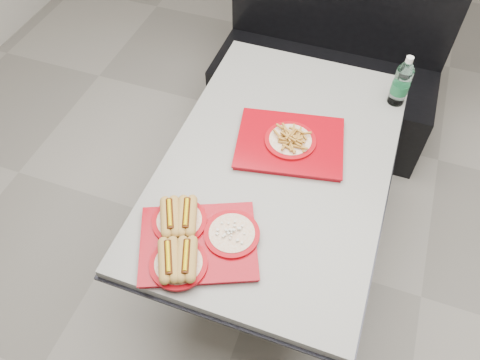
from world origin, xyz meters
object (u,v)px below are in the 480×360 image
(tray_near, at_px, (193,240))
(water_bottle, at_px, (401,83))
(diner_table, at_px, (276,184))
(booth_bench, at_px, (327,67))
(tray_far, at_px, (290,141))

(tray_near, height_order, water_bottle, water_bottle)
(diner_table, height_order, booth_bench, booth_bench)
(tray_far, relative_size, water_bottle, 2.03)
(tray_far, height_order, water_bottle, water_bottle)
(diner_table, height_order, tray_near, tray_near)
(tray_near, bearing_deg, tray_far, 71.49)
(diner_table, xyz_separation_m, booth_bench, (0.00, 1.09, -0.18))
(diner_table, xyz_separation_m, tray_far, (0.02, 0.09, 0.19))
(booth_bench, bearing_deg, diner_table, -90.00)
(tray_near, xyz_separation_m, water_bottle, (0.57, 1.00, 0.07))
(diner_table, relative_size, tray_far, 2.85)
(booth_bench, height_order, tray_far, booth_bench)
(diner_table, distance_m, tray_near, 0.55)
(diner_table, xyz_separation_m, tray_near, (-0.17, -0.49, 0.20))
(diner_table, bearing_deg, booth_bench, 90.00)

